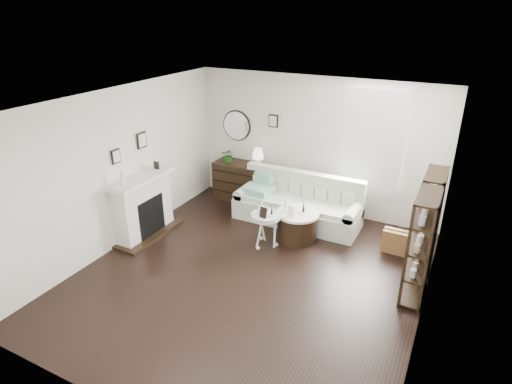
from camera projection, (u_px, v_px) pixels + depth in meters
The scene contains 18 objects.
room at pixel (352, 139), 7.95m from camera, with size 5.50×5.50×5.50m.
fireplace at pixel (144, 208), 7.68m from camera, with size 0.50×1.40×1.84m.
shelf_unit_far at pixel (428, 221), 6.66m from camera, with size 0.30×0.80×1.60m.
shelf_unit_near at pixel (420, 247), 5.93m from camera, with size 0.30×0.80×1.60m.
sofa at pixel (298, 206), 8.28m from camera, with size 2.41×0.84×0.94m.
quilt at pixel (259, 190), 8.41m from camera, with size 0.55×0.45×0.14m, color teal.
suitcase at pixel (401, 243), 7.21m from camera, with size 0.61×0.20×0.41m, color brown.
dresser at pixel (243, 182), 9.16m from camera, with size 1.23×0.53×0.82m.
table_lamp at pixel (258, 158), 8.76m from camera, with size 0.24×0.24×0.39m, color white, non-canonical shape.
potted_plant at pixel (229, 155), 9.02m from camera, with size 0.28×0.24×0.31m, color #1D5117.
drum_table at pixel (297, 226), 7.64m from camera, with size 0.77×0.77×0.53m.
pedestal_table at pixel (265, 217), 7.31m from camera, with size 0.51×0.51×0.61m.
eiffel_drum at pixel (304, 207), 7.50m from camera, with size 0.12×0.12×0.20m, color black, non-canonical shape.
bottle_drum at pixel (286, 204), 7.48m from camera, with size 0.07×0.07×0.32m, color silver.
card_frame_drum at pixel (291, 211), 7.36m from camera, with size 0.13×0.01×0.18m, color silver.
eiffel_ped at pixel (272, 210), 7.24m from camera, with size 0.09×0.09×0.16m, color black, non-canonical shape.
flask_ped at pixel (262, 206), 7.29m from camera, with size 0.14×0.14×0.25m, color silver, non-canonical shape.
card_frame_ped at pixel (263, 213), 7.13m from camera, with size 0.14×0.01×0.19m, color black.
Camera 1 is at (2.62, -4.95, 3.88)m, focal length 30.00 mm.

